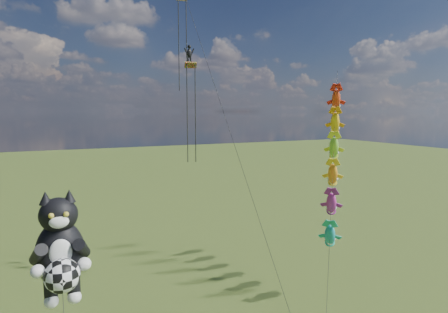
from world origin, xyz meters
name	(u,v)px	position (x,y,z in m)	size (l,w,h in m)	color
cat_kite_rig	(60,250)	(-2.16, 3.43, 8.95)	(2.65, 4.13, 11.87)	brown
fish_windsock_rig	(333,161)	(20.85, 10.46, 11.18)	(10.87, 11.86, 19.91)	brown
parafoil_rig	(191,62)	(9.40, 16.31, 20.04)	(3.12, 17.33, 27.19)	brown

